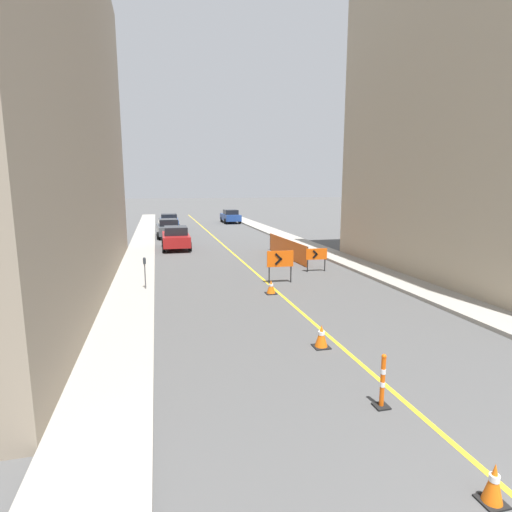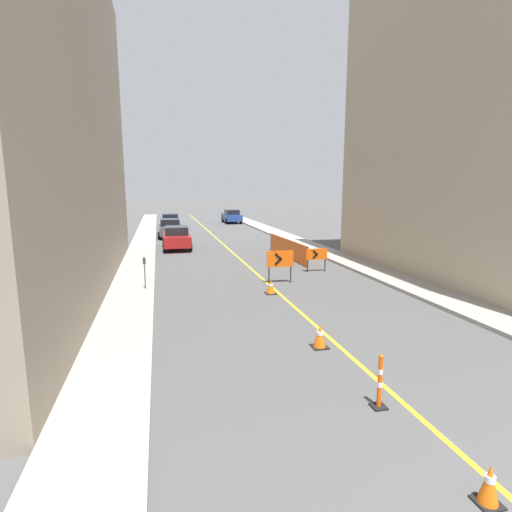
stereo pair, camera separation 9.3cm
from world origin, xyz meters
TOP-DOWN VIEW (x-y plane):
  - lane_stripe at (0.00, 30.53)m, footprint 0.12×61.06m
  - sidewalk_left at (-5.89, 30.53)m, footprint 1.82×61.06m
  - sidewalk_right at (5.89, 30.53)m, footprint 1.82×61.06m
  - building_facade_left at (-9.80, 16.21)m, footprint 6.00×22.09m
  - building_facade_right at (9.80, 14.08)m, footprint 6.00×16.59m
  - traffic_cone_nearest at (-0.40, 2.57)m, footprint 0.34×0.34m
  - traffic_cone_second at (-0.54, 8.21)m, footprint 0.44×0.44m
  - traffic_cone_third at (-0.34, 13.84)m, footprint 0.44×0.44m
  - delineator_post_front at (-0.57, 5.12)m, footprint 0.29×0.29m
  - arrow_barricade_primary at (0.56, 15.50)m, footprint 1.21×0.15m
  - arrow_barricade_secondary at (3.11, 17.42)m, footprint 1.12×0.12m
  - safety_mesh_fence at (2.90, 21.65)m, footprint 0.29×6.51m
  - parked_car_curb_near at (-3.52, 26.87)m, footprint 1.94×4.31m
  - parked_car_curb_mid at (-3.86, 33.57)m, footprint 2.01×4.38m
  - parked_car_curb_far at (-3.56, 40.21)m, footprint 1.94×4.33m
  - parked_car_opposite_side at (3.82, 45.86)m, footprint 1.94×4.33m
  - parking_meter_near_curb at (-5.33, 15.35)m, footprint 0.12×0.11m

SIDE VIEW (x-z plane):
  - lane_stripe at x=0.00m, z-range 0.00..0.01m
  - sidewalk_left at x=-5.89m, z-range 0.00..0.14m
  - sidewalk_right at x=5.89m, z-range 0.00..0.14m
  - traffic_cone_third at x=-0.34m, z-range 0.00..0.56m
  - traffic_cone_nearest at x=-0.40m, z-range 0.00..0.60m
  - traffic_cone_second at x=-0.54m, z-range 0.00..0.63m
  - delineator_post_front at x=-0.57m, z-range -0.08..1.04m
  - safety_mesh_fence at x=2.90m, z-range 0.00..1.15m
  - parked_car_curb_near at x=-3.52m, z-range 0.00..1.59m
  - parked_car_curb_mid at x=-3.86m, z-range 0.00..1.59m
  - parked_car_curb_far at x=-3.56m, z-range 0.00..1.59m
  - parked_car_opposite_side at x=3.82m, z-range 0.00..1.59m
  - arrow_barricade_secondary at x=3.11m, z-range 0.26..1.46m
  - arrow_barricade_primary at x=0.56m, z-range 0.32..1.80m
  - parking_meter_near_curb at x=-5.33m, z-range 0.42..1.75m
  - building_facade_left at x=-9.80m, z-range 0.00..14.97m
  - building_facade_right at x=9.80m, z-range 0.00..17.87m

